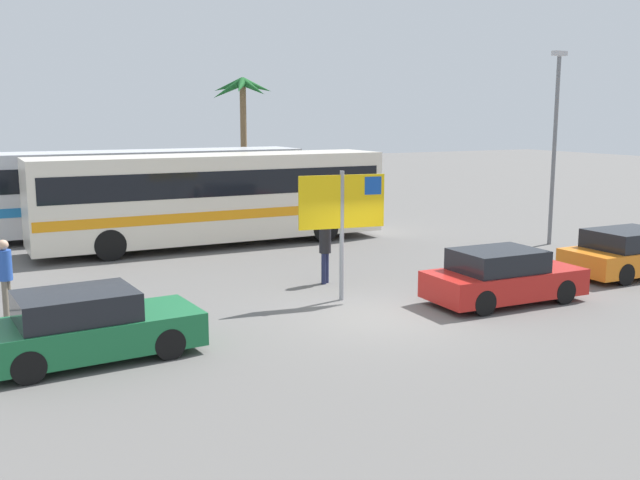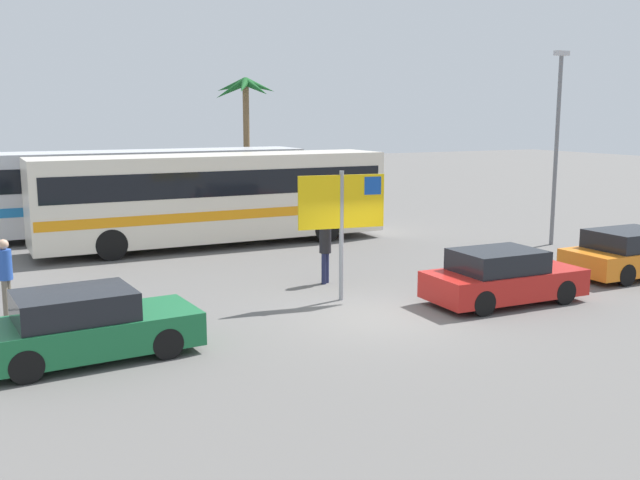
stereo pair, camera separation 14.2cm
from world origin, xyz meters
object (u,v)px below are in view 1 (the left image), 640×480
Objects in this scene: bus_front_coach at (213,195)px; car_green at (87,327)px; car_orange at (632,253)px; pedestrian_by_bus at (325,246)px; ferry_sign at (344,207)px; bus_rear_coach at (145,187)px; pedestrian_crossing_lot at (5,272)px; car_red at (502,277)px.

car_green is at bearing -119.82° from bus_front_coach.
bus_front_coach is 13.59m from car_orange.
pedestrian_by_bus reaches higher than car_orange.
car_orange is at bearing -0.21° from ferry_sign.
car_orange is (9.11, -10.01, -1.15)m from bus_front_coach.
bus_rear_coach is 11.99m from pedestrian_crossing_lot.
bus_rear_coach is at bearing 110.89° from car_red.
bus_front_coach is at bearing 56.30° from car_green.
ferry_sign is at bearing 11.20° from car_green.
pedestrian_by_bus is 0.98× the size of pedestrian_crossing_lot.
car_red is 2.26× the size of pedestrian_by_bus.
bus_rear_coach is 7.00× the size of pedestrian_by_bus.
car_orange is at bearing -2.19° from car_green.
car_green is at bearing -156.79° from ferry_sign.
bus_front_coach is 11.42m from car_red.
bus_front_coach is 2.90× the size of car_orange.
bus_front_coach is 12.11m from car_green.
ferry_sign is 7.91m from pedestrian_crossing_lot.
car_red is at bearing -70.39° from bus_rear_coach.
bus_rear_coach is (-1.45, 3.81, 0.00)m from bus_front_coach.
ferry_sign is at bearing -87.35° from bus_front_coach.
car_green is at bearing -107.67° from bus_rear_coach.
ferry_sign is 6.84m from car_green.
bus_rear_coach is at bearing 127.13° from car_orange.
car_red is (3.33, -1.99, -1.69)m from ferry_sign.
car_orange is at bearing -52.62° from bus_rear_coach.
ferry_sign is 0.76× the size of car_orange.
bus_front_coach is 7.00× the size of pedestrian_by_bus.
bus_front_coach and bus_rear_coach have the same top height.
car_green is 15.11m from car_orange.
bus_front_coach is 3.10× the size of car_red.
ferry_sign reaches higher than bus_front_coach.
bus_front_coach is at bearing 132.05° from car_orange.
ferry_sign is at bearing 10.47° from pedestrian_crossing_lot.
bus_rear_coach is at bearing 110.82° from bus_front_coach.
car_green is 2.30× the size of pedestrian_crossing_lot.
car_orange is (10.56, -13.83, -1.15)m from bus_rear_coach.
pedestrian_by_bus is at bearing 159.65° from car_orange.
pedestrian_crossing_lot is at bearing 103.09° from car_green.
bus_front_coach reaches higher than car_green.
bus_rear_coach is 15.02m from car_green.
bus_rear_coach reaches higher than car_green.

